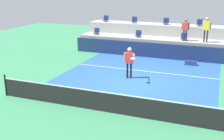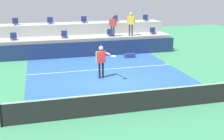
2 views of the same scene
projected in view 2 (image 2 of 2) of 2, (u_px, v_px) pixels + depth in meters
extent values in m
plane|color=#388456|center=(112.00, 81.00, 15.26)|extent=(40.00, 40.00, 0.00)
cube|color=#285693|center=(108.00, 76.00, 16.19)|extent=(9.00, 10.00, 0.01)
cube|color=white|center=(102.00, 69.00, 17.49)|extent=(9.00, 0.06, 0.00)
cylinder|color=black|center=(0.00, 114.00, 10.13)|extent=(0.08, 0.08, 1.07)
cube|color=black|center=(138.00, 101.00, 11.42)|extent=(10.40, 0.01, 0.87)
cube|color=white|center=(138.00, 91.00, 11.30)|extent=(10.40, 0.02, 0.05)
cube|color=navy|center=(91.00, 49.00, 20.68)|extent=(13.00, 0.16, 1.10)
cube|color=#9E9E99|center=(88.00, 45.00, 21.87)|extent=(13.00, 1.80, 1.25)
cube|color=#9E9E99|center=(84.00, 35.00, 23.42)|extent=(13.00, 1.80, 2.10)
cylinder|color=#2D2D33|center=(14.00, 39.00, 20.22)|extent=(0.08, 0.08, 0.10)
cube|color=navy|center=(13.00, 38.00, 20.20)|extent=(0.44, 0.40, 0.04)
cube|color=navy|center=(13.00, 35.00, 20.31)|extent=(0.44, 0.04, 0.38)
cylinder|color=#2D2D33|center=(65.00, 37.00, 21.10)|extent=(0.08, 0.08, 0.10)
cube|color=navy|center=(64.00, 36.00, 21.08)|extent=(0.44, 0.40, 0.04)
cube|color=navy|center=(64.00, 33.00, 21.19)|extent=(0.44, 0.04, 0.38)
cylinder|color=#2D2D33|center=(110.00, 35.00, 21.97)|extent=(0.08, 0.08, 0.10)
cube|color=navy|center=(110.00, 34.00, 21.95)|extent=(0.44, 0.40, 0.04)
cube|color=navy|center=(110.00, 31.00, 22.05)|extent=(0.44, 0.04, 0.38)
cylinder|color=#2D2D33|center=(153.00, 33.00, 22.84)|extent=(0.08, 0.08, 0.10)
cube|color=navy|center=(153.00, 33.00, 22.82)|extent=(0.44, 0.40, 0.04)
cube|color=navy|center=(153.00, 30.00, 22.92)|extent=(0.44, 0.04, 0.38)
cylinder|color=#2D2D33|center=(15.00, 24.00, 21.68)|extent=(0.08, 0.08, 0.10)
cube|color=navy|center=(15.00, 23.00, 21.66)|extent=(0.44, 0.40, 0.04)
cube|color=navy|center=(15.00, 20.00, 21.77)|extent=(0.44, 0.04, 0.38)
cylinder|color=#2D2D33|center=(50.00, 23.00, 22.32)|extent=(0.08, 0.08, 0.10)
cube|color=navy|center=(50.00, 22.00, 22.30)|extent=(0.44, 0.40, 0.04)
cube|color=navy|center=(50.00, 19.00, 22.41)|extent=(0.44, 0.04, 0.38)
cylinder|color=#2D2D33|center=(84.00, 22.00, 22.98)|extent=(0.08, 0.08, 0.10)
cube|color=navy|center=(84.00, 21.00, 22.96)|extent=(0.44, 0.40, 0.04)
cube|color=navy|center=(84.00, 19.00, 23.07)|extent=(0.44, 0.04, 0.38)
cylinder|color=#2D2D33|center=(116.00, 21.00, 23.62)|extent=(0.08, 0.08, 0.10)
cube|color=navy|center=(116.00, 20.00, 23.60)|extent=(0.44, 0.40, 0.04)
cube|color=navy|center=(115.00, 18.00, 23.71)|extent=(0.44, 0.04, 0.38)
cylinder|color=#2D2D33|center=(146.00, 20.00, 24.28)|extent=(0.08, 0.08, 0.10)
cube|color=navy|center=(146.00, 20.00, 24.26)|extent=(0.44, 0.40, 0.04)
cube|color=navy|center=(145.00, 17.00, 24.37)|extent=(0.44, 0.04, 0.38)
cylinder|color=black|center=(100.00, 71.00, 15.67)|extent=(0.13, 0.13, 0.89)
cylinder|color=black|center=(103.00, 70.00, 15.76)|extent=(0.13, 0.13, 0.89)
cube|color=red|center=(101.00, 57.00, 15.50)|extent=(0.51, 0.27, 0.63)
sphere|color=tan|center=(101.00, 48.00, 15.37)|extent=(0.29, 0.29, 0.24)
cylinder|color=tan|center=(96.00, 57.00, 15.38)|extent=(0.08, 0.08, 0.60)
cylinder|color=tan|center=(108.00, 54.00, 15.32)|extent=(0.18, 0.57, 0.07)
cylinder|color=black|center=(111.00, 55.00, 14.99)|extent=(0.09, 0.26, 0.04)
ellipsoid|color=silver|center=(113.00, 56.00, 14.75)|extent=(0.32, 0.37, 0.03)
cylinder|color=navy|center=(112.00, 31.00, 21.61)|extent=(0.13, 0.13, 0.79)
cylinder|color=navy|center=(114.00, 31.00, 21.63)|extent=(0.13, 0.13, 0.79)
cube|color=red|center=(113.00, 22.00, 21.43)|extent=(0.45, 0.24, 0.56)
sphere|color=#846047|center=(113.00, 17.00, 21.31)|extent=(0.24, 0.24, 0.21)
cylinder|color=#846047|center=(109.00, 22.00, 21.40)|extent=(0.08, 0.08, 0.53)
cylinder|color=#846047|center=(116.00, 22.00, 21.45)|extent=(0.08, 0.08, 0.53)
cylinder|color=#2D2D33|center=(129.00, 30.00, 21.95)|extent=(0.13, 0.13, 0.88)
cylinder|color=#2D2D33|center=(132.00, 30.00, 21.96)|extent=(0.13, 0.13, 0.88)
cube|color=yellow|center=(131.00, 20.00, 21.75)|extent=(0.50, 0.27, 0.62)
sphere|color=tan|center=(131.00, 14.00, 21.62)|extent=(0.28, 0.28, 0.24)
cylinder|color=tan|center=(127.00, 20.00, 21.73)|extent=(0.08, 0.08, 0.58)
cylinder|color=tan|center=(134.00, 20.00, 21.76)|extent=(0.08, 0.08, 0.58)
sphere|color=#CCE033|center=(166.00, 63.00, 13.97)|extent=(0.07, 0.07, 0.07)
cube|color=navy|center=(130.00, 56.00, 20.39)|extent=(0.76, 0.28, 0.30)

